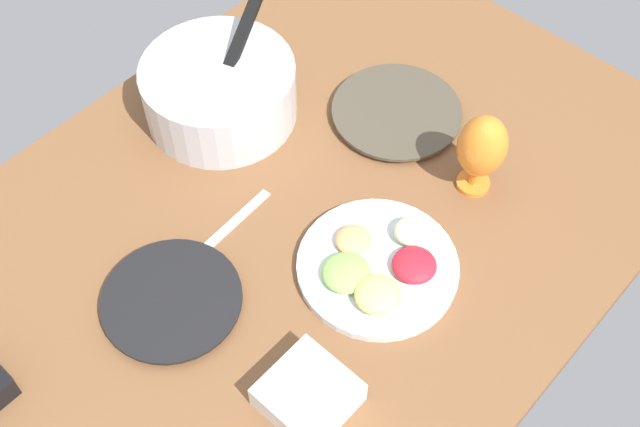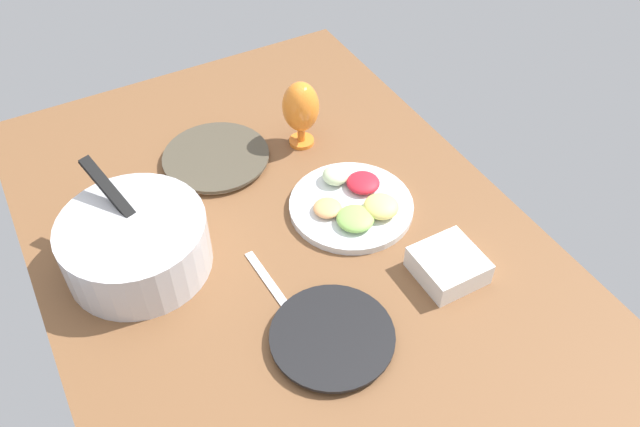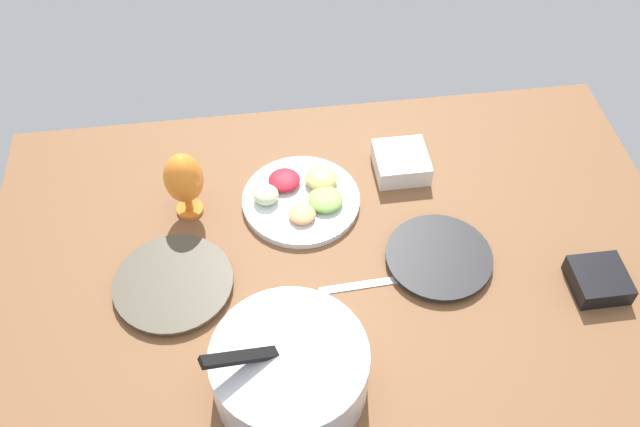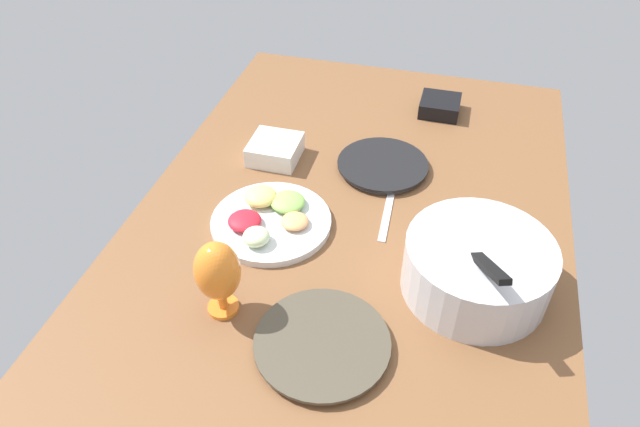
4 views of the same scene
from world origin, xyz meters
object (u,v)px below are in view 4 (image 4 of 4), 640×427
object	(u,v)px
dinner_plate_left	(383,166)
fruit_platter	(270,218)
dinner_plate_right	(322,344)
hurricane_glass_orange	(218,273)
square_bowl_black	(440,105)
mixing_bowl	(478,266)
square_bowl_white	(275,149)

from	to	relation	value
dinner_plate_left	fruit_platter	world-z (taller)	fruit_platter
dinner_plate_right	hurricane_glass_orange	distance (cm)	24.41
square_bowl_black	dinner_plate_right	bearing A→B (deg)	-7.46
mixing_bowl	hurricane_glass_orange	xyz separation A→B (cm)	(19.33, -48.95, 4.19)
dinner_plate_right	hurricane_glass_orange	size ratio (longest dim) A/B	1.47
mixing_bowl	fruit_platter	bearing A→B (deg)	-99.23
fruit_platter	square_bowl_black	xyz separation A→B (cm)	(-61.83, 33.37, 0.79)
square_bowl_white	square_bowl_black	world-z (taller)	square_bowl_white
hurricane_glass_orange	square_bowl_black	size ratio (longest dim) A/B	1.54
dinner_plate_left	fruit_platter	size ratio (longest dim) A/B	0.85
fruit_platter	hurricane_glass_orange	world-z (taller)	hurricane_glass_orange
mixing_bowl	square_bowl_white	bearing A→B (deg)	-121.39
mixing_bowl	fruit_platter	size ratio (longest dim) A/B	1.10
square_bowl_white	fruit_platter	bearing A→B (deg)	15.86
square_bowl_black	square_bowl_white	bearing A→B (deg)	-48.75
fruit_platter	square_bowl_black	world-z (taller)	fruit_platter
dinner_plate_right	mixing_bowl	xyz separation A→B (cm)	(-23.18, 26.94, 5.62)
dinner_plate_right	fruit_platter	bearing A→B (deg)	-145.63
fruit_platter	dinner_plate_right	bearing A→B (deg)	34.37
mixing_bowl	square_bowl_white	size ratio (longest dim) A/B	2.40
hurricane_glass_orange	square_bowl_black	distance (cm)	95.69
dinner_plate_left	mixing_bowl	distance (cm)	45.42
dinner_plate_left	dinner_plate_right	bearing A→B (deg)	-0.69
hurricane_glass_orange	square_bowl_white	xyz separation A→B (cm)	(-53.23, -6.61, -7.80)
dinner_plate_left	dinner_plate_right	size ratio (longest dim) A/B	0.92
square_bowl_white	square_bowl_black	size ratio (longest dim) A/B	1.12
dinner_plate_right	square_bowl_black	distance (cm)	93.65
square_bowl_white	square_bowl_black	xyz separation A→B (cm)	(-35.76, 40.78, -0.51)
dinner_plate_right	fruit_platter	xyz separation A→B (cm)	(-31.01, -21.21, 0.72)
dinner_plate_right	mixing_bowl	bearing A→B (deg)	130.72
dinner_plate_left	mixing_bowl	xyz separation A→B (cm)	(36.67, 26.22, 5.60)
dinner_plate_right	square_bowl_white	bearing A→B (deg)	-153.37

